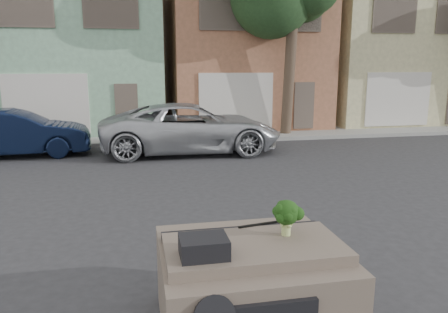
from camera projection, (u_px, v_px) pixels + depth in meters
name	position (u px, v px, depth m)	size (l,w,h in m)	color
ground_plane	(208.00, 233.00, 7.93)	(120.00, 120.00, 0.00)	#303033
sidewalk	(166.00, 137.00, 17.98)	(40.00, 3.00, 0.15)	gray
townhouse_mint	(83.00, 47.00, 20.37)	(7.20, 8.20, 7.55)	#87B893
townhouse_tan	(239.00, 48.00, 21.83)	(7.20, 8.20, 7.55)	#9E6446
townhouse_beige	(375.00, 49.00, 23.29)	(7.20, 8.20, 7.55)	#CAC28E
navy_sedan	(18.00, 156.00, 14.49)	(1.64, 4.71, 1.55)	black
silver_pickup	(191.00, 152.00, 15.18)	(2.83, 6.13, 1.70)	#B3B6BB
tree_near	(290.00, 32.00, 17.42)	(4.40, 4.00, 8.50)	#22411F
car_dashboard	(250.00, 285.00, 4.94)	(2.00, 1.80, 1.12)	brown
instrument_hump	(204.00, 247.00, 4.35)	(0.48, 0.38, 0.20)	black
wiper_arm	(265.00, 223.00, 5.24)	(0.70, 0.03, 0.02)	black
broccoli	(286.00, 217.00, 4.88)	(0.34, 0.34, 0.42)	#15340E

